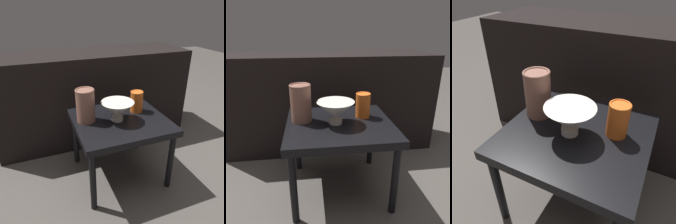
# 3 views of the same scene
# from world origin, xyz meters

# --- Properties ---
(ground_plane) EXTENTS (8.00, 8.00, 0.00)m
(ground_plane) POSITION_xyz_m (0.00, 0.00, 0.00)
(ground_plane) COLOR #4C4742
(table) EXTENTS (0.56, 0.52, 0.43)m
(table) POSITION_xyz_m (0.00, 0.00, 0.37)
(table) COLOR black
(table) RESTS_ON ground_plane
(couch_backdrop) EXTENTS (1.56, 0.50, 0.72)m
(couch_backdrop) POSITION_xyz_m (0.00, 0.61, 0.36)
(couch_backdrop) COLOR black
(couch_backdrop) RESTS_ON ground_plane
(bowl) EXTENTS (0.20, 0.20, 0.12)m
(bowl) POSITION_xyz_m (-0.02, -0.01, 0.50)
(bowl) COLOR silver
(bowl) RESTS_ON table
(vase_textured_left) EXTENTS (0.11, 0.11, 0.20)m
(vase_textured_left) POSITION_xyz_m (-0.20, 0.05, 0.53)
(vase_textured_left) COLOR brown
(vase_textured_left) RESTS_ON table
(vase_colorful_right) EXTENTS (0.08, 0.08, 0.14)m
(vase_colorful_right) POSITION_xyz_m (0.14, 0.06, 0.50)
(vase_colorful_right) COLOR orange
(vase_colorful_right) RESTS_ON table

